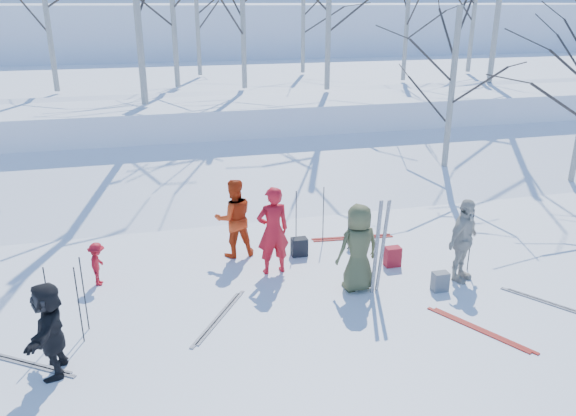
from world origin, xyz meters
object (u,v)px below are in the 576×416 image
object	(u,v)px
skier_red_seated	(98,264)
backpack_dark	(299,247)
backpack_red	(393,257)
skier_olive_center	(358,248)
skier_redor_behind	(234,218)
skier_cream_east	(463,240)
skier_grey_west	(50,329)
dog	(356,240)
skier_red_north	(273,230)
backpack_grey	(440,282)

from	to	relation	value
skier_red_seated	backpack_dark	bearing A→B (deg)	-78.28
backpack_red	skier_olive_center	bearing A→B (deg)	-145.25
skier_redor_behind	skier_red_seated	world-z (taller)	skier_redor_behind
skier_cream_east	skier_grey_west	size ratio (longest dim) A/B	1.14
skier_olive_center	backpack_dark	size ratio (longest dim) A/B	4.29
skier_grey_west	skier_cream_east	bearing A→B (deg)	102.19
skier_olive_center	skier_grey_west	size ratio (longest dim) A/B	1.16
dog	skier_red_north	bearing A→B (deg)	-17.36
skier_grey_west	backpack_red	size ratio (longest dim) A/B	3.52
skier_red_north	backpack_dark	size ratio (longest dim) A/B	4.57
backpack_grey	skier_olive_center	bearing A→B (deg)	162.92
skier_olive_center	backpack_grey	distance (m)	1.72
backpack_grey	backpack_dark	size ratio (longest dim) A/B	0.95
dog	backpack_red	world-z (taller)	dog
skier_red_seated	backpack_grey	bearing A→B (deg)	-99.16
backpack_dark	backpack_red	bearing A→B (deg)	-29.14
skier_grey_west	dog	bearing A→B (deg)	120.10
backpack_red	backpack_dark	world-z (taller)	backpack_red
skier_red_north	backpack_red	world-z (taller)	skier_red_north
backpack_red	skier_redor_behind	bearing A→B (deg)	156.58
skier_red_seated	skier_cream_east	size ratio (longest dim) A/B	0.52
skier_olive_center	skier_red_seated	distance (m)	5.02
skier_cream_east	skier_grey_west	distance (m)	7.48
skier_olive_center	skier_redor_behind	bearing A→B (deg)	-54.10
skier_olive_center	backpack_grey	xyz separation A→B (m)	(1.52, -0.47, -0.67)
dog	backpack_red	bearing A→B (deg)	82.23
dog	backpack_dark	size ratio (longest dim) A/B	1.41
skier_red_north	skier_redor_behind	size ratio (longest dim) A/B	1.06
skier_red_seated	skier_grey_west	world-z (taller)	skier_grey_west
backpack_grey	skier_cream_east	bearing A→B (deg)	28.47
skier_redor_behind	dog	world-z (taller)	skier_redor_behind
backpack_dark	skier_redor_behind	bearing A→B (deg)	164.80
skier_cream_east	backpack_grey	bearing A→B (deg)	176.59
skier_olive_center	backpack_dark	xyz separation A→B (m)	(-0.67, 1.73, -0.66)
dog	skier_red_seated	bearing A→B (deg)	-30.80
skier_red_seated	backpack_dark	distance (m)	4.15
backpack_grey	backpack_dark	world-z (taller)	backpack_dark
skier_red_seated	backpack_grey	xyz separation A→B (m)	(6.32, -1.88, -0.25)
dog	backpack_dark	bearing A→B (deg)	-35.46
dog	skier_redor_behind	bearing A→B (deg)	-42.41
backpack_red	backpack_dark	bearing A→B (deg)	150.86
skier_redor_behind	backpack_dark	bearing A→B (deg)	160.31
skier_red_north	skier_cream_east	xyz separation A→B (m)	(3.51, -1.24, -0.07)
skier_red_north	backpack_dark	xyz separation A→B (m)	(0.73, 0.63, -0.71)
backpack_grey	backpack_dark	bearing A→B (deg)	134.86
skier_cream_east	backpack_dark	xyz separation A→B (m)	(-2.78, 1.87, -0.64)
skier_red_north	skier_redor_behind	distance (m)	1.18
skier_olive_center	dog	bearing A→B (deg)	-118.49
skier_red_seated	backpack_dark	xyz separation A→B (m)	(4.14, 0.31, -0.24)
skier_olive_center	backpack_grey	world-z (taller)	skier_olive_center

